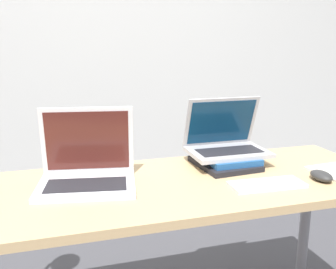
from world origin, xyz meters
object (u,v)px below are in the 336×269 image
book_stack (226,161)px  wireless_keyboard (267,184)px  laptop_left (87,170)px  laptop_on_books (226,142)px  mouse (321,176)px

book_stack → wireless_keyboard: bearing=-81.5°
laptop_left → book_stack: laptop_left is taller
laptop_left → wireless_keyboard: (0.61, -0.20, -0.05)m
laptop_on_books → wireless_keyboard: (0.03, -0.30, -0.08)m
book_stack → laptop_left: bearing=-174.6°
laptop_left → laptop_on_books: 0.59m
mouse → book_stack: bearing=134.8°
book_stack → mouse: book_stack is taller
laptop_left → wireless_keyboard: bearing=-18.5°
book_stack → wireless_keyboard: 0.26m
book_stack → laptop_on_books: 0.08m
laptop_left → book_stack: bearing=5.4°
laptop_left → mouse: laptop_left is taller
wireless_keyboard → mouse: size_ratio=2.65×
book_stack → wireless_keyboard: size_ratio=1.00×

